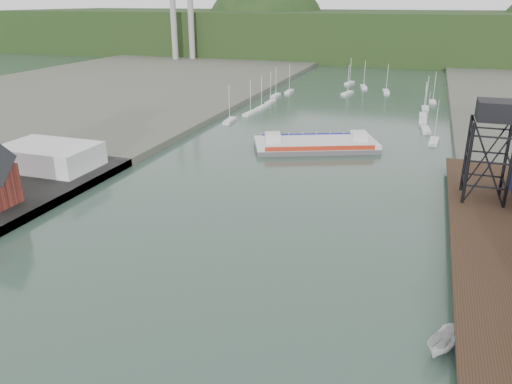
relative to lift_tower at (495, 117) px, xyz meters
The scene contains 8 objects.
east_pier 19.03m from the lift_tower, 81.25° to the right, with size 14.00×70.00×2.45m.
white_shed 80.28m from the lift_tower, behind, with size 18.00×12.00×4.50m, color silver.
lift_tower is the anchor object (origin of this frame).
marina_sailboats 89.04m from the lift_tower, 113.46° to the left, with size 57.71×92.65×0.90m.
smokestacks 224.80m from the lift_tower, 128.94° to the left, with size 11.20×8.20×60.00m.
distant_hills 246.51m from the lift_tower, 99.10° to the left, with size 500.00×120.00×80.00m.
chain_ferry 45.25m from the lift_tower, 141.26° to the left, with size 30.10×21.11×4.02m.
motorboat 42.56m from the lift_tower, 98.57° to the right, with size 2.06×5.47×2.11m, color silver.
Camera 1 is at (24.66, -25.52, 32.47)m, focal length 35.00 mm.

